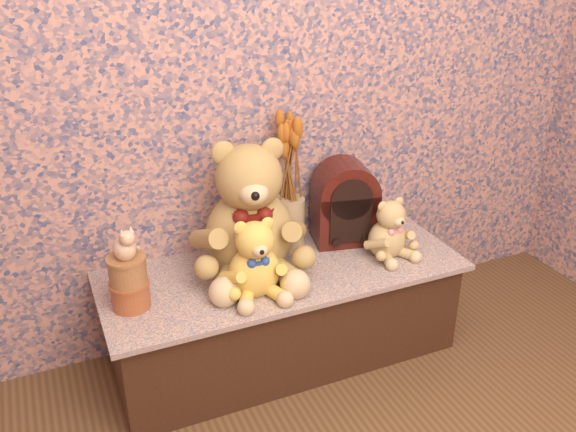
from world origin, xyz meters
name	(u,v)px	position (x,y,z in m)	size (l,w,h in m)	color
display_shelf	(283,312)	(0.00, 1.24, 0.20)	(1.36, 0.55, 0.39)	navy
teddy_large	(249,201)	(-0.11, 1.29, 0.67)	(0.43, 0.52, 0.55)	olive
teddy_medium	(254,253)	(-0.15, 1.13, 0.55)	(0.24, 0.29, 0.30)	gold
teddy_small	(388,225)	(0.42, 1.18, 0.52)	(0.20, 0.24, 0.26)	tan
cathedral_radio	(345,201)	(0.32, 1.35, 0.56)	(0.25, 0.18, 0.34)	#3C110A
ceramic_vase	(289,223)	(0.09, 1.39, 0.50)	(0.12, 0.12, 0.21)	tan
dried_stalks	(289,147)	(0.09, 1.39, 0.81)	(0.22, 0.22, 0.42)	#B45B1C
biscuit_tin_lower	(131,295)	(-0.57, 1.21, 0.44)	(0.13, 0.13, 0.09)	#B37634
biscuit_tin_upper	(127,271)	(-0.57, 1.21, 0.53)	(0.12, 0.12, 0.10)	tan
cat_figurine	(124,241)	(-0.57, 1.21, 0.64)	(0.09, 0.10, 0.12)	silver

